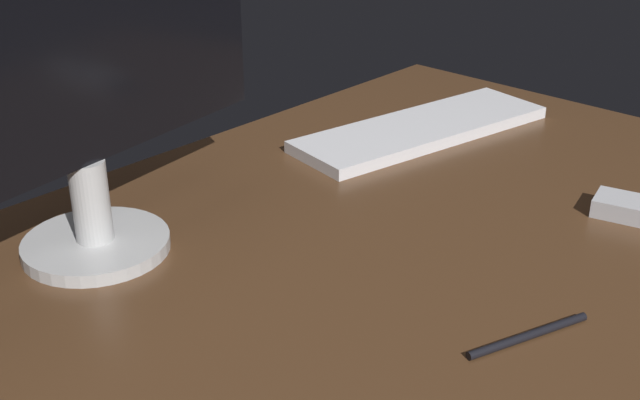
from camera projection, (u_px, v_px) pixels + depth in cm
name	position (u px, v px, depth cm)	size (l,w,h in cm)	color
desk	(345.00, 273.00, 94.12)	(140.00, 84.00, 2.00)	#4C301C
monitor	(73.00, 67.00, 87.24)	(52.76, 17.02, 39.37)	#BDBDBD
keyboard	(422.00, 129.00, 130.37)	(43.31, 13.32, 1.80)	white
pen	(528.00, 336.00, 80.60)	(0.86, 0.86, 14.43)	black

